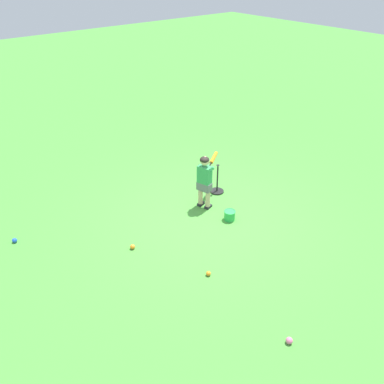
% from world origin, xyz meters
% --- Properties ---
extents(ground_plane, '(40.00, 40.00, 0.00)m').
position_xyz_m(ground_plane, '(0.00, 0.00, 0.00)').
color(ground_plane, '#479338').
extents(child_batter, '(0.49, 0.71, 1.08)m').
position_xyz_m(child_batter, '(0.40, -0.19, 0.65)').
color(child_batter, '#232328').
rests_on(child_batter, ground).
extents(play_ball_far_right, '(0.08, 0.08, 0.08)m').
position_xyz_m(play_ball_far_right, '(1.59, 3.05, 0.04)').
color(play_ball_far_right, blue).
rests_on(play_ball_far_right, ground).
extents(play_ball_center_lawn, '(0.08, 0.08, 0.08)m').
position_xyz_m(play_ball_center_lawn, '(0.17, 1.59, 0.04)').
color(play_ball_center_lawn, orange).
rests_on(play_ball_center_lawn, ground).
extents(play_ball_by_bucket, '(0.08, 0.08, 0.08)m').
position_xyz_m(play_ball_by_bucket, '(-1.11, 1.03, 0.04)').
color(play_ball_by_bucket, orange).
rests_on(play_ball_by_bucket, ground).
extents(play_ball_midfield, '(0.09, 0.09, 0.09)m').
position_xyz_m(play_ball_midfield, '(-2.69, 1.05, 0.05)').
color(play_ball_midfield, pink).
rests_on(play_ball_midfield, ground).
extents(batting_tee, '(0.28, 0.28, 0.62)m').
position_xyz_m(batting_tee, '(0.63, -0.74, 0.10)').
color(batting_tee, black).
rests_on(batting_tee, ground).
extents(toy_bucket, '(0.22, 0.22, 0.19)m').
position_xyz_m(toy_bucket, '(-0.24, -0.25, 0.10)').
color(toy_bucket, green).
rests_on(toy_bucket, ground).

